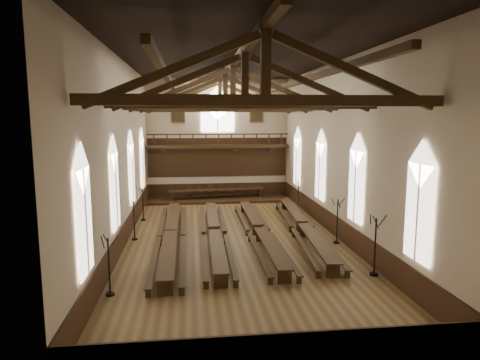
{
  "coord_description": "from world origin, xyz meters",
  "views": [
    {
      "loc": [
        -2.37,
        -23.4,
        6.9
      ],
      "look_at": [
        0.55,
        1.5,
        3.16
      ],
      "focal_mm": 32.0,
      "sensor_mm": 36.0,
      "label": 1
    }
  ],
  "objects_px": {
    "dais": "(217,199)",
    "candelabrum_right_far": "(298,201)",
    "candelabrum_right_near": "(375,257)",
    "candelabrum_left_mid": "(134,228)",
    "refectory_row_b": "(215,231)",
    "refectory_row_d": "(303,225)",
    "candelabrum_right_mid": "(337,230)",
    "candelabrum_left_far": "(143,210)",
    "refectory_row_a": "(171,234)",
    "candelabrum_left_near": "(109,277)",
    "high_table": "(217,191)",
    "refectory_row_c": "(259,229)"
  },
  "relations": [
    {
      "from": "refectory_row_c",
      "to": "candelabrum_left_far",
      "type": "bearing_deg",
      "value": 143.8
    },
    {
      "from": "refectory_row_a",
      "to": "refectory_row_b",
      "type": "distance_m",
      "value": 2.43
    },
    {
      "from": "candelabrum_right_near",
      "to": "candelabrum_right_far",
      "type": "height_order",
      "value": "candelabrum_right_near"
    },
    {
      "from": "refectory_row_b",
      "to": "candelabrum_left_mid",
      "type": "height_order",
      "value": "candelabrum_left_mid"
    },
    {
      "from": "candelabrum_left_near",
      "to": "candelabrum_right_mid",
      "type": "height_order",
      "value": "candelabrum_right_mid"
    },
    {
      "from": "dais",
      "to": "refectory_row_c",
      "type": "bearing_deg",
      "value": -81.54
    },
    {
      "from": "candelabrum_left_mid",
      "to": "dais",
      "type": "bearing_deg",
      "value": 63.94
    },
    {
      "from": "candelabrum_right_near",
      "to": "refectory_row_b",
      "type": "bearing_deg",
      "value": 137.13
    },
    {
      "from": "refectory_row_d",
      "to": "candelabrum_right_mid",
      "type": "distance_m",
      "value": 2.37
    },
    {
      "from": "refectory_row_d",
      "to": "candelabrum_right_mid",
      "type": "bearing_deg",
      "value": -54.97
    },
    {
      "from": "candelabrum_left_far",
      "to": "candelabrum_right_mid",
      "type": "distance_m",
      "value": 12.91
    },
    {
      "from": "refectory_row_a",
      "to": "refectory_row_c",
      "type": "height_order",
      "value": "refectory_row_a"
    },
    {
      "from": "candelabrum_left_mid",
      "to": "refectory_row_a",
      "type": "bearing_deg",
      "value": -25.47
    },
    {
      "from": "candelabrum_right_mid",
      "to": "candelabrum_right_far",
      "type": "height_order",
      "value": "candelabrum_right_mid"
    },
    {
      "from": "refectory_row_a",
      "to": "high_table",
      "type": "height_order",
      "value": "high_table"
    },
    {
      "from": "refectory_row_a",
      "to": "candelabrum_right_near",
      "type": "height_order",
      "value": "candelabrum_right_near"
    },
    {
      "from": "refectory_row_c",
      "to": "refectory_row_a",
      "type": "bearing_deg",
      "value": -174.58
    },
    {
      "from": "high_table",
      "to": "candelabrum_left_far",
      "type": "height_order",
      "value": "candelabrum_left_far"
    },
    {
      "from": "candelabrum_right_mid",
      "to": "candelabrum_left_near",
      "type": "bearing_deg",
      "value": -153.01
    },
    {
      "from": "high_table",
      "to": "dais",
      "type": "bearing_deg",
      "value": -87.32
    },
    {
      "from": "candelabrum_right_far",
      "to": "candelabrum_left_mid",
      "type": "bearing_deg",
      "value": -149.58
    },
    {
      "from": "dais",
      "to": "high_table",
      "type": "height_order",
      "value": "high_table"
    },
    {
      "from": "refectory_row_d",
      "to": "candelabrum_left_mid",
      "type": "distance_m",
      "value": 9.75
    },
    {
      "from": "refectory_row_b",
      "to": "refectory_row_d",
      "type": "relative_size",
      "value": 0.98
    },
    {
      "from": "refectory_row_b",
      "to": "candelabrum_right_mid",
      "type": "xyz_separation_m",
      "value": [
        6.62,
        -1.32,
        0.23
      ]
    },
    {
      "from": "refectory_row_c",
      "to": "high_table",
      "type": "height_order",
      "value": "high_table"
    },
    {
      "from": "refectory_row_b",
      "to": "candelabrum_right_far",
      "type": "bearing_deg",
      "value": 47.19
    },
    {
      "from": "refectory_row_a",
      "to": "candelabrum_right_mid",
      "type": "xyz_separation_m",
      "value": [
        9.03,
        -0.96,
        0.2
      ]
    },
    {
      "from": "candelabrum_left_far",
      "to": "dais",
      "type": "bearing_deg",
      "value": 49.64
    },
    {
      "from": "candelabrum_left_near",
      "to": "refectory_row_d",
      "type": "bearing_deg",
      "value": 37.88
    },
    {
      "from": "candelabrum_right_far",
      "to": "candelabrum_right_near",
      "type": "bearing_deg",
      "value": -90.0
    },
    {
      "from": "candelabrum_left_mid",
      "to": "candelabrum_right_far",
      "type": "bearing_deg",
      "value": 30.42
    },
    {
      "from": "refectory_row_b",
      "to": "high_table",
      "type": "relative_size",
      "value": 1.8
    },
    {
      "from": "candelabrum_left_mid",
      "to": "candelabrum_left_far",
      "type": "height_order",
      "value": "candelabrum_left_mid"
    },
    {
      "from": "refectory_row_d",
      "to": "refectory_row_c",
      "type": "bearing_deg",
      "value": -169.67
    },
    {
      "from": "dais",
      "to": "candelabrum_left_near",
      "type": "xyz_separation_m",
      "value": [
        -5.34,
        -18.52,
        0.64
      ]
    },
    {
      "from": "dais",
      "to": "candelabrum_right_far",
      "type": "relative_size",
      "value": 4.91
    },
    {
      "from": "candelabrum_right_near",
      "to": "candelabrum_left_mid",
      "type": "bearing_deg",
      "value": 148.57
    },
    {
      "from": "candelabrum_left_near",
      "to": "candelabrum_right_near",
      "type": "bearing_deg",
      "value": 4.23
    },
    {
      "from": "candelabrum_left_far",
      "to": "candelabrum_right_far",
      "type": "relative_size",
      "value": 0.99
    },
    {
      "from": "refectory_row_a",
      "to": "refectory_row_d",
      "type": "distance_m",
      "value": 7.74
    },
    {
      "from": "refectory_row_a",
      "to": "candelabrum_left_mid",
      "type": "xyz_separation_m",
      "value": [
        -2.07,
        0.99,
        0.14
      ]
    },
    {
      "from": "refectory_row_c",
      "to": "high_table",
      "type": "xyz_separation_m",
      "value": [
        -1.7,
        11.43,
        0.3
      ]
    },
    {
      "from": "refectory_row_a",
      "to": "candelabrum_left_near",
      "type": "height_order",
      "value": "candelabrum_left_near"
    },
    {
      "from": "refectory_row_d",
      "to": "candelabrum_right_near",
      "type": "bearing_deg",
      "value": -78.69
    },
    {
      "from": "candelabrum_left_mid",
      "to": "candelabrum_right_near",
      "type": "distance_m",
      "value": 13.01
    },
    {
      "from": "refectory_row_c",
      "to": "candelabrum_right_far",
      "type": "xyz_separation_m",
      "value": [
        4.06,
        7.03,
        0.17
      ]
    },
    {
      "from": "high_table",
      "to": "refectory_row_a",
      "type": "bearing_deg",
      "value": -105.35
    },
    {
      "from": "candelabrum_left_near",
      "to": "candelabrum_right_near",
      "type": "height_order",
      "value": "candelabrum_right_near"
    },
    {
      "from": "candelabrum_left_mid",
      "to": "candelabrum_left_far",
      "type": "distance_m",
      "value": 4.64
    }
  ]
}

